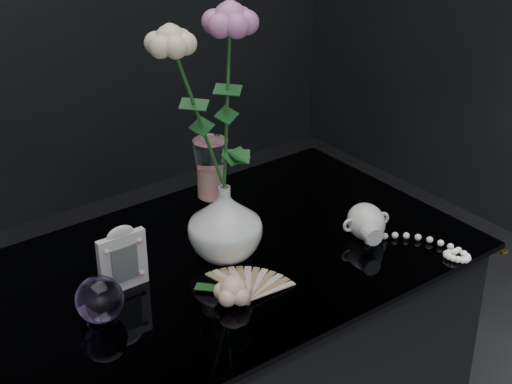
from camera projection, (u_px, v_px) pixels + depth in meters
vase at (225, 222)px, 1.47m from camera, size 0.16×0.16×0.15m
wine_glass at (212, 193)px, 1.50m from camera, size 0.09×0.09×0.22m
picture_frame at (122, 258)px, 1.37m from camera, size 0.10×0.07×0.13m
paperweight at (100, 299)px, 1.30m from camera, size 0.10×0.10×0.08m
paper_fan at (247, 298)px, 1.36m from camera, size 0.25×0.23×0.02m
loose_rose at (233, 290)px, 1.35m from camera, size 0.14×0.17×0.05m
pearl_jar at (366, 220)px, 1.55m from camera, size 0.31×0.32×0.07m
roses at (211, 94)px, 1.33m from camera, size 0.20×0.10×0.39m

